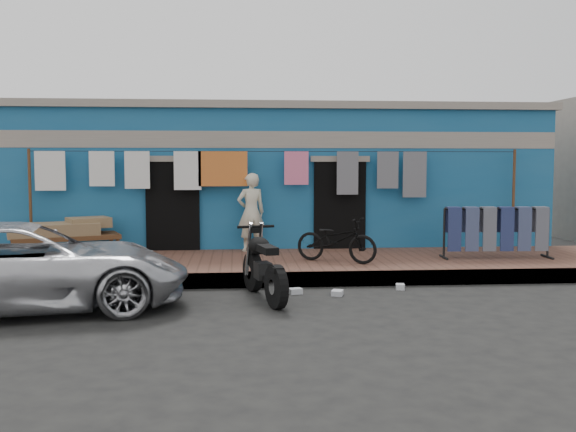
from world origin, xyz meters
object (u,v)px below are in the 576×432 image
object	(u,v)px
charpoy	(66,238)
car	(26,265)
jeans_rack	(496,232)
bicycle	(336,235)
seated_person	(251,212)
motorcycle	(264,264)

from	to	relation	value
charpoy	car	bearing A→B (deg)	-83.72
charpoy	jeans_rack	distance (m)	8.30
bicycle	jeans_rack	world-z (taller)	jeans_rack
seated_person	jeans_rack	world-z (taller)	seated_person
bicycle	motorcycle	bearing A→B (deg)	175.81
seated_person	bicycle	size ratio (longest dim) A/B	1.04
car	bicycle	bearing A→B (deg)	-74.46
seated_person	jeans_rack	xyz separation A→B (m)	(4.63, -1.37, -0.30)
motorcycle	charpoy	xyz separation A→B (m)	(-3.72, 3.15, 0.06)
seated_person	charpoy	world-z (taller)	seated_person
charpoy	jeans_rack	size ratio (longest dim) A/B	1.08
car	bicycle	world-z (taller)	car
seated_person	charpoy	distance (m)	3.67
bicycle	jeans_rack	size ratio (longest dim) A/B	0.73
seated_person	charpoy	bearing A→B (deg)	-8.62
car	motorcycle	size ratio (longest dim) A/B	2.58
charpoy	jeans_rack	xyz separation A→B (m)	(8.25, -0.93, 0.15)
car	jeans_rack	world-z (taller)	car
jeans_rack	motorcycle	bearing A→B (deg)	-153.89
charpoy	bicycle	bearing A→B (deg)	-12.97
charpoy	seated_person	bearing A→B (deg)	6.87
car	seated_person	xyz separation A→B (m)	(3.22, 4.07, 0.41)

